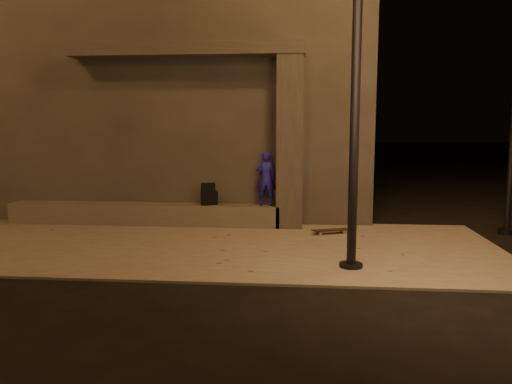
# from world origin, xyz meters

# --- Properties ---
(ground) EXTENTS (120.00, 120.00, 0.00)m
(ground) POSITION_xyz_m (0.00, 0.00, 0.00)
(ground) COLOR black
(ground) RESTS_ON ground
(sidewalk) EXTENTS (11.00, 4.40, 0.04)m
(sidewalk) POSITION_xyz_m (0.00, 2.00, 0.02)
(sidewalk) COLOR #615D56
(sidewalk) RESTS_ON ground
(building) EXTENTS (9.00, 5.10, 5.22)m
(building) POSITION_xyz_m (-1.00, 6.49, 2.61)
(building) COLOR #393734
(building) RESTS_ON ground
(ledge) EXTENTS (6.00, 0.55, 0.45)m
(ledge) POSITION_xyz_m (-1.50, 3.75, 0.27)
(ledge) COLOR #595750
(ledge) RESTS_ON sidewalk
(column) EXTENTS (0.55, 0.55, 3.60)m
(column) POSITION_xyz_m (1.70, 3.75, 1.84)
(column) COLOR #393734
(column) RESTS_ON sidewalk
(canopy) EXTENTS (5.00, 0.70, 0.28)m
(canopy) POSITION_xyz_m (-0.50, 3.80, 3.78)
(canopy) COLOR #393734
(canopy) RESTS_ON column
(skateboarder) EXTENTS (0.44, 0.30, 1.17)m
(skateboarder) POSITION_xyz_m (1.20, 3.75, 1.08)
(skateboarder) COLOR #1C1AAD
(skateboarder) RESTS_ON ledge
(backpack) EXTENTS (0.40, 0.33, 0.49)m
(backpack) POSITION_xyz_m (-0.04, 3.75, 0.66)
(backpack) COLOR black
(backpack) RESTS_ON ledge
(skateboard) EXTENTS (0.79, 0.45, 0.09)m
(skateboard) POSITION_xyz_m (2.55, 3.10, 0.11)
(skateboard) COLOR black
(skateboard) RESTS_ON sidewalk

